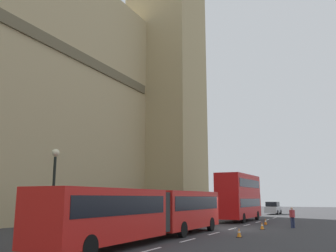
# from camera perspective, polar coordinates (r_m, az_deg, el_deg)

# --- Properties ---
(ground_plane) EXTENTS (160.00, 160.00, 0.00)m
(ground_plane) POSITION_cam_1_polar(r_m,az_deg,el_deg) (30.76, 9.74, -15.50)
(ground_plane) COLOR #333335
(lane_centre_marking) EXTENTS (39.00, 0.16, 0.01)m
(lane_centre_marking) POSITION_cam_1_polar(r_m,az_deg,el_deg) (31.23, 10.01, -15.42)
(lane_centre_marking) COLOR silver
(lane_centre_marking) RESTS_ON ground_plane
(articulated_bus) EXTENTS (17.81, 2.54, 2.90)m
(articulated_bus) POSITION_cam_1_polar(r_m,az_deg,el_deg) (22.48, -2.72, -12.87)
(articulated_bus) COLOR red
(articulated_bus) RESTS_ON ground_plane
(double_decker_bus) EXTENTS (9.40, 2.54, 4.90)m
(double_decker_bus) POSITION_cam_1_polar(r_m,az_deg,el_deg) (40.87, 10.99, -10.53)
(double_decker_bus) COLOR red
(double_decker_bus) RESTS_ON ground_plane
(sedan_lead) EXTENTS (4.40, 1.86, 1.85)m
(sedan_lead) POSITION_cam_1_polar(r_m,az_deg,el_deg) (59.52, 16.00, -12.15)
(sedan_lead) COLOR #B7B7BC
(sedan_lead) RESTS_ON ground_plane
(traffic_cone_west) EXTENTS (0.36, 0.36, 0.58)m
(traffic_cone_west) POSITION_cam_1_polar(r_m,az_deg,el_deg) (24.58, 10.98, -15.95)
(traffic_cone_west) COLOR black
(traffic_cone_west) RESTS_ON ground_plane
(traffic_cone_middle) EXTENTS (0.36, 0.36, 0.58)m
(traffic_cone_middle) POSITION_cam_1_polar(r_m,az_deg,el_deg) (30.85, 14.41, -14.78)
(traffic_cone_middle) COLOR black
(traffic_cone_middle) RESTS_ON ground_plane
(traffic_cone_east) EXTENTS (0.36, 0.36, 0.58)m
(traffic_cone_east) POSITION_cam_1_polar(r_m,az_deg,el_deg) (36.20, 14.90, -14.16)
(traffic_cone_east) COLOR black
(traffic_cone_east) RESTS_ON ground_plane
(street_lamp) EXTENTS (0.44, 0.44, 5.27)m
(street_lamp) POSITION_cam_1_polar(r_m,az_deg,el_deg) (22.38, -17.34, -9.05)
(street_lamp) COLOR black
(street_lamp) RESTS_ON ground_plane
(pedestrian_near_cones) EXTENTS (0.45, 0.45, 1.69)m
(pedestrian_near_cones) POSITION_cam_1_polar(r_m,az_deg,el_deg) (33.03, 18.73, -13.19)
(pedestrian_near_cones) COLOR #262D4C
(pedestrian_near_cones) RESTS_ON ground_plane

